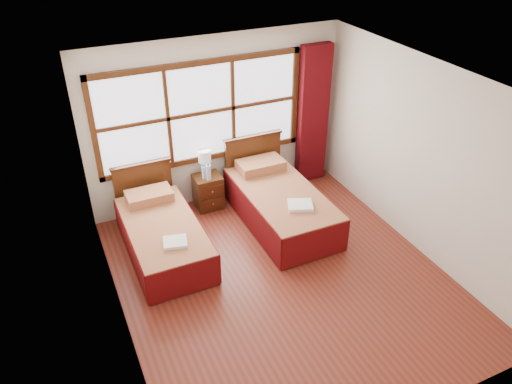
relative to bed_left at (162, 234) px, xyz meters
name	(u,v)px	position (x,y,z in m)	size (l,w,h in m)	color
floor	(283,278)	(1.23, -1.20, -0.28)	(4.50, 4.50, 0.00)	maroon
ceiling	(290,85)	(1.23, -1.20, 2.32)	(4.50, 4.50, 0.00)	white
wall_back	(217,122)	(1.23, 1.05, 1.02)	(4.00, 4.00, 0.00)	silver
wall_left	(111,237)	(-0.77, -1.20, 1.02)	(4.50, 4.50, 0.00)	silver
wall_right	(422,159)	(3.23, -1.20, 1.02)	(4.50, 4.50, 0.00)	silver
window	(201,113)	(0.98, 1.01, 1.22)	(3.16, 0.06, 1.56)	white
curtain	(313,115)	(2.83, 0.91, 0.89)	(0.50, 0.16, 2.30)	#59080E
bed_left	(162,234)	(0.00, 0.00, 0.00)	(0.95, 1.97, 0.92)	#3F1C0D
bed_right	(279,203)	(1.78, 0.00, 0.03)	(1.04, 2.06, 1.01)	#3F1C0D
nightstand	(208,192)	(0.95, 0.80, -0.01)	(0.41, 0.41, 0.55)	#49240F
towels_left	(175,242)	(0.04, -0.54, 0.23)	(0.35, 0.32, 0.05)	white
towels_right	(300,205)	(1.84, -0.53, 0.29)	(0.42, 0.39, 0.05)	white
lamp	(205,157)	(0.97, 0.93, 0.53)	(0.19, 0.19, 0.38)	#B5993A
bottle_near	(204,172)	(0.89, 0.77, 0.37)	(0.06, 0.06, 0.23)	#C2E1FA
bottle_far	(209,172)	(0.94, 0.70, 0.39)	(0.07, 0.07, 0.28)	#C2E1FA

